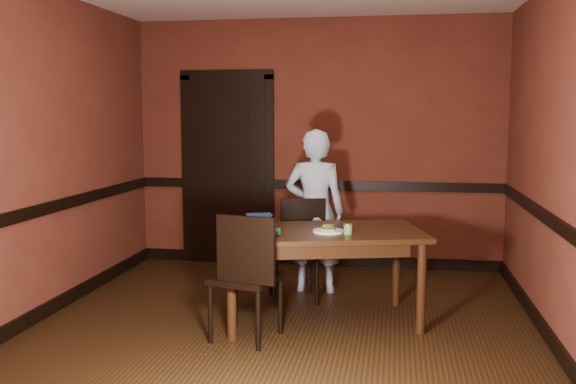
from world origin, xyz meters
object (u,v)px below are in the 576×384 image
(chair_far, at_px, (293,251))
(chair_near, at_px, (246,276))
(dining_table, at_px, (321,276))
(food_tub, at_px, (259,219))
(sandwich_plate, at_px, (328,230))
(cheese_saucer, at_px, (266,226))
(person, at_px, (315,211))
(sauce_jar, at_px, (348,229))

(chair_far, distance_m, chair_near, 1.07)
(dining_table, bearing_deg, food_tub, 148.44)
(sandwich_plate, bearing_deg, cheese_saucer, 171.38)
(dining_table, distance_m, sandwich_plate, 0.41)
(chair_far, height_order, cheese_saucer, chair_far)
(chair_far, bearing_deg, food_tub, -139.47)
(person, bearing_deg, sauce_jar, 110.42)
(chair_far, height_order, food_tub, chair_far)
(sandwich_plate, bearing_deg, chair_near, -144.07)
(sandwich_plate, bearing_deg, food_tub, 157.59)
(chair_far, relative_size, sandwich_plate, 3.73)
(person, distance_m, sandwich_plate, 1.00)
(chair_near, relative_size, sandwich_plate, 3.98)
(dining_table, distance_m, food_tub, 0.71)
(chair_near, bearing_deg, person, -90.33)
(chair_near, bearing_deg, sauce_jar, -140.52)
(dining_table, xyz_separation_m, sandwich_plate, (0.07, -0.09, 0.39))
(cheese_saucer, bearing_deg, chair_near, -95.85)
(chair_near, xyz_separation_m, person, (0.34, 1.38, 0.29))
(sauce_jar, relative_size, food_tub, 0.33)
(dining_table, distance_m, chair_far, 0.64)
(chair_near, xyz_separation_m, cheese_saucer, (0.05, 0.49, 0.29))
(person, xyz_separation_m, sauce_jar, (0.39, -1.03, 0.02))
(person, distance_m, food_tub, 0.81)
(dining_table, distance_m, person, 0.98)
(sauce_jar, bearing_deg, sandwich_plate, 159.81)
(dining_table, bearing_deg, sauce_jar, -47.68)
(sandwich_plate, relative_size, cheese_saucer, 1.62)
(sandwich_plate, distance_m, food_tub, 0.66)
(dining_table, height_order, sandwich_plate, sandwich_plate)
(sandwich_plate, xyz_separation_m, sauce_jar, (0.16, -0.06, 0.02))
(dining_table, xyz_separation_m, food_tub, (-0.55, 0.16, 0.42))
(sauce_jar, distance_m, food_tub, 0.83)
(dining_table, xyz_separation_m, chair_near, (-0.50, -0.50, 0.11))
(chair_far, bearing_deg, dining_table, -78.84)
(person, xyz_separation_m, sandwich_plate, (0.23, -0.97, 0.00))
(sandwich_plate, relative_size, food_tub, 0.99)
(person, bearing_deg, food_tub, 61.64)
(food_tub, bearing_deg, sandwich_plate, -41.20)
(sauce_jar, height_order, cheese_saucer, sauce_jar)
(food_tub, bearing_deg, dining_table, -35.59)
(person, bearing_deg, sandwich_plate, 103.01)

